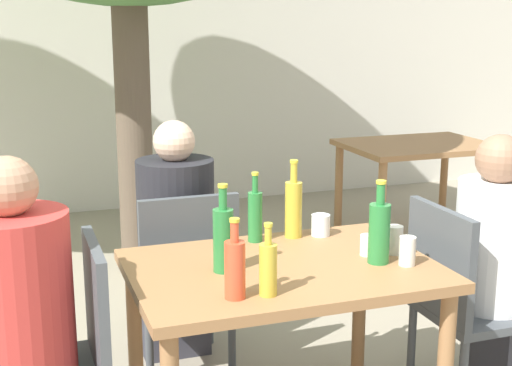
% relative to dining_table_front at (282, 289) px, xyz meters
% --- Properties ---
extents(cafe_building_wall, '(10.00, 0.08, 2.80)m').
position_rel_dining_table_front_xyz_m(cafe_building_wall, '(0.00, 3.76, 0.78)').
color(cafe_building_wall, silver).
rests_on(cafe_building_wall, ground_plane).
extents(dining_table_front, '(1.14, 0.79, 0.72)m').
position_rel_dining_table_front_xyz_m(dining_table_front, '(0.00, 0.00, 0.00)').
color(dining_table_front, '#996B42').
rests_on(dining_table_front, ground_plane).
extents(dining_table_back, '(1.07, 0.79, 0.72)m').
position_rel_dining_table_front_xyz_m(dining_table_back, '(1.92, 2.16, -0.00)').
color(dining_table_back, '#996B42').
rests_on(dining_table_back, ground_plane).
extents(patio_chair_0, '(0.44, 0.44, 0.88)m').
position_rel_dining_table_front_xyz_m(patio_chair_0, '(-0.80, 0.00, -0.13)').
color(patio_chair_0, '#474C51').
rests_on(patio_chair_0, ground_plane).
extents(patio_chair_1, '(0.44, 0.44, 0.88)m').
position_rel_dining_table_front_xyz_m(patio_chair_1, '(0.80, 0.00, -0.13)').
color(patio_chair_1, '#474C51').
rests_on(patio_chair_1, ground_plane).
extents(patio_chair_2, '(0.44, 0.44, 0.88)m').
position_rel_dining_table_front_xyz_m(patio_chair_2, '(-0.23, 0.63, -0.13)').
color(patio_chair_2, '#474C51').
rests_on(patio_chair_2, ground_plane).
extents(person_seated_1, '(0.56, 0.32, 1.17)m').
position_rel_dining_table_front_xyz_m(person_seated_1, '(1.04, -0.00, -0.11)').
color(person_seated_1, '#383842').
rests_on(person_seated_1, ground_plane).
extents(person_seated_2, '(0.36, 0.58, 1.17)m').
position_rel_dining_table_front_xyz_m(person_seated_2, '(-0.23, 0.86, -0.10)').
color(person_seated_2, '#383842').
rests_on(person_seated_2, ground_plane).
extents(soda_bottle_0, '(0.07, 0.07, 0.27)m').
position_rel_dining_table_front_xyz_m(soda_bottle_0, '(-0.26, -0.25, 0.20)').
color(soda_bottle_0, '#DB4C2D').
rests_on(soda_bottle_0, dining_table_front).
extents(oil_cruet_1, '(0.06, 0.06, 0.25)m').
position_rel_dining_table_front_xyz_m(oil_cruet_1, '(-0.15, -0.26, 0.19)').
color(oil_cruet_1, gold).
rests_on(oil_cruet_1, dining_table_front).
extents(oil_cruet_2, '(0.07, 0.07, 0.33)m').
position_rel_dining_table_front_xyz_m(oil_cruet_2, '(0.17, 0.32, 0.23)').
color(oil_cruet_2, gold).
rests_on(oil_cruet_2, dining_table_front).
extents(green_bottle_3, '(0.08, 0.08, 0.33)m').
position_rel_dining_table_front_xyz_m(green_bottle_3, '(-0.23, 0.01, 0.22)').
color(green_bottle_3, '#287A38').
rests_on(green_bottle_3, dining_table_front).
extents(green_bottle_4, '(0.08, 0.08, 0.32)m').
position_rel_dining_table_front_xyz_m(green_bottle_4, '(0.35, -0.09, 0.22)').
color(green_bottle_4, '#287A38').
rests_on(green_bottle_4, dining_table_front).
extents(green_bottle_5, '(0.06, 0.06, 0.29)m').
position_rel_dining_table_front_xyz_m(green_bottle_5, '(-0.00, 0.31, 0.21)').
color(green_bottle_5, '#287A38').
rests_on(green_bottle_5, dining_table_front).
extents(drinking_glass_0, '(0.06, 0.06, 0.08)m').
position_rel_dining_table_front_xyz_m(drinking_glass_0, '(0.36, 0.00, 0.14)').
color(drinking_glass_0, white).
rests_on(drinking_glass_0, dining_table_front).
extents(drinking_glass_1, '(0.06, 0.06, 0.11)m').
position_rel_dining_table_front_xyz_m(drinking_glass_1, '(0.44, -0.15, 0.15)').
color(drinking_glass_1, silver).
rests_on(drinking_glass_1, dining_table_front).
extents(drinking_glass_2, '(0.08, 0.08, 0.09)m').
position_rel_dining_table_front_xyz_m(drinking_glass_2, '(0.29, 0.30, 0.14)').
color(drinking_glass_2, white).
rests_on(drinking_glass_2, dining_table_front).
extents(drinking_glass_3, '(0.06, 0.06, 0.11)m').
position_rel_dining_table_front_xyz_m(drinking_glass_3, '(0.46, -0.02, 0.15)').
color(drinking_glass_3, silver).
rests_on(drinking_glass_3, dining_table_front).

